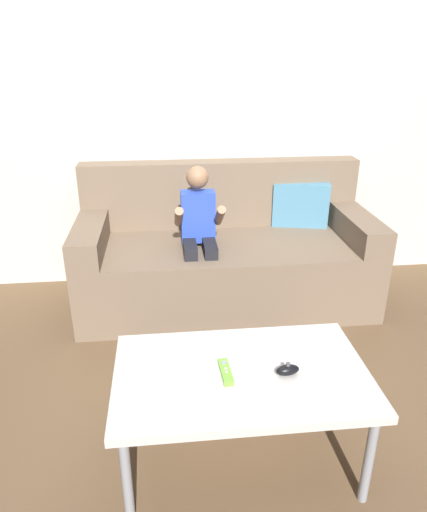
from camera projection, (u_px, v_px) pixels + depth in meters
ground_plane at (228, 406)px, 2.23m from camera, size 8.30×8.30×0.00m
wall_back at (200, 101)px, 3.07m from camera, size 4.15×0.05×2.50m
couch at (226, 256)px, 3.10m from camera, size 1.86×0.80×0.88m
person_seated_on_couch at (199, 233)px, 2.83m from camera, size 0.29×0.36×0.93m
coffee_table at (241, 380)px, 1.79m from camera, size 0.96×0.59×0.44m
game_remote_lime_near_edge at (226, 372)px, 1.75m from camera, size 0.04×0.14×0.03m
nunchuk_black at (288, 370)px, 1.75m from camera, size 0.09×0.05×0.05m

